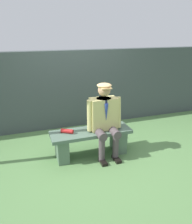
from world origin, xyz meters
The scene contains 5 objects.
ground_plane centered at (0.00, 0.00, 0.00)m, with size 30.00×30.00×0.00m, color #547E47.
bench centered at (0.00, 0.00, 0.31)m, with size 1.47×0.47×0.49m.
seated_man centered at (-0.24, 0.06, 0.75)m, with size 0.65×0.60×1.36m.
rolled_magazine centered at (0.43, -0.04, 0.53)m, with size 0.08×0.08×0.22m, color #B21E1E.
stadium_wall centered at (0.00, -1.50, 0.90)m, with size 12.00×0.24×1.79m, color #3C4545.
Camera 1 is at (1.08, 3.48, 2.20)m, focal length 35.46 mm.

